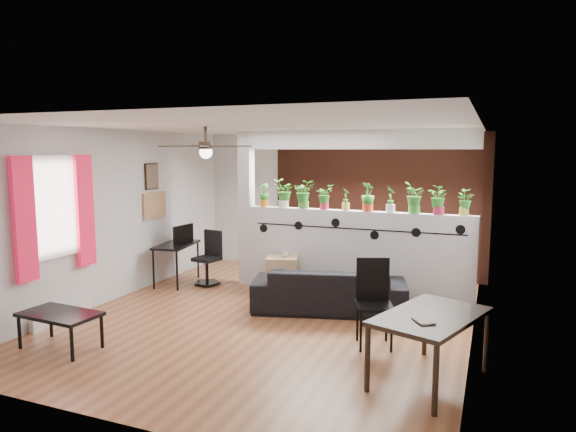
{
  "coord_description": "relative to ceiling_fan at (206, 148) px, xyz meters",
  "views": [
    {
      "loc": [
        2.76,
        -6.24,
        2.3
      ],
      "look_at": [
        0.01,
        0.6,
        1.34
      ],
      "focal_mm": 32.0,
      "sensor_mm": 36.0,
      "label": 1
    }
  ],
  "objects": [
    {
      "name": "folding_chair",
      "position": [
        2.31,
        -0.11,
        -1.71
      ],
      "size": [
        0.53,
        0.53,
        1.02
      ],
      "color": "black",
      "rests_on": "ground"
    },
    {
      "name": "pier_column",
      "position": [
        -0.31,
        1.8,
        -1.01
      ],
      "size": [
        0.22,
        0.2,
        2.6
      ],
      "primitive_type": "cube",
      "color": "#BCBCC1",
      "rests_on": "ground"
    },
    {
      "name": "potted_plant_1",
      "position": [
        0.37,
        1.8,
        -0.72
      ],
      "size": [
        0.31,
        0.31,
        0.47
      ],
      "color": "white",
      "rests_on": "partition_wall"
    },
    {
      "name": "baseboard_heater",
      "position": [
        -1.74,
        -0.9,
        -2.22
      ],
      "size": [
        0.08,
        1.0,
        0.18
      ],
      "primitive_type": "cube",
      "color": "silver",
      "rests_on": "ground"
    },
    {
      "name": "ceiling_header",
      "position": [
        1.6,
        1.8,
        0.14
      ],
      "size": [
        3.6,
        0.18,
        0.3
      ],
      "primitive_type": "cube",
      "color": "silver",
      "rests_on": "room_shell"
    },
    {
      "name": "cup",
      "position": [
        0.53,
        1.46,
        -1.67
      ],
      "size": [
        0.12,
        0.12,
        0.09
      ],
      "primitive_type": "imported",
      "rotation": [
        0.0,
        0.0,
        0.05
      ],
      "color": "gray",
      "rests_on": "cube_shelf"
    },
    {
      "name": "book",
      "position": [
        2.95,
        -1.2,
        -1.61
      ],
      "size": [
        0.25,
        0.26,
        0.02
      ],
      "primitive_type": "imported",
      "rotation": [
        0.0,
        0.0,
        0.61
      ],
      "color": "gray",
      "rests_on": "dining_table"
    },
    {
      "name": "corkboard",
      "position": [
        -1.78,
        1.25,
        -0.96
      ],
      "size": [
        0.03,
        0.6,
        0.45
      ],
      "primitive_type": "cube",
      "color": "#A0724D",
      "rests_on": "room_shell"
    },
    {
      "name": "potted_plant_7",
      "position": [
        2.48,
        1.8,
        -0.72
      ],
      "size": [
        0.23,
        0.27,
        0.47
      ],
      "color": "green",
      "rests_on": "partition_wall"
    },
    {
      "name": "cube_shelf",
      "position": [
        0.48,
        1.46,
        -2.01
      ],
      "size": [
        0.6,
        0.57,
        0.6
      ],
      "primitive_type": "cube",
      "rotation": [
        0.0,
        0.0,
        0.31
      ],
      "color": "tan",
      "rests_on": "ground"
    },
    {
      "name": "brick_panel",
      "position": [
        1.6,
        3.27,
        -1.01
      ],
      "size": [
        3.9,
        0.05,
        2.6
      ],
      "primitive_type": "cube",
      "color": "#A3472F",
      "rests_on": "ground"
    },
    {
      "name": "potted_plant_6",
      "position": [
        2.13,
        1.8,
        -0.76
      ],
      "size": [
        0.24,
        0.25,
        0.39
      ],
      "color": "white",
      "rests_on": "partition_wall"
    },
    {
      "name": "monitor",
      "position": [
        -1.45,
        1.53,
        -1.54
      ],
      "size": [
        0.3,
        0.07,
        0.17
      ],
      "primitive_type": "imported",
      "rotation": [
        0.0,
        0.0,
        1.5
      ],
      "color": "black",
      "rests_on": "computer_desk"
    },
    {
      "name": "coffee_table",
      "position": [
        -1.02,
        -1.62,
        -1.93
      ],
      "size": [
        0.95,
        0.57,
        0.43
      ],
      "color": "black",
      "rests_on": "ground"
    },
    {
      "name": "vine_decal",
      "position": [
        1.6,
        1.7,
        -1.23
      ],
      "size": [
        3.31,
        0.01,
        0.3
      ],
      "color": "black",
      "rests_on": "partition_wall"
    },
    {
      "name": "computer_desk",
      "position": [
        -1.45,
        1.38,
        -1.69
      ],
      "size": [
        0.65,
        1.02,
        0.69
      ],
      "color": "black",
      "rests_on": "ground"
    },
    {
      "name": "potted_plant_0",
      "position": [
        0.02,
        1.8,
        -0.76
      ],
      "size": [
        0.2,
        0.17,
        0.39
      ],
      "color": "orange",
      "rests_on": "partition_wall"
    },
    {
      "name": "room_shell",
      "position": [
        0.8,
        0.3,
        -1.01
      ],
      "size": [
        6.3,
        7.1,
        2.9
      ],
      "color": "brown",
      "rests_on": "ground"
    },
    {
      "name": "potted_plant_4",
      "position": [
        1.42,
        1.8,
        -0.77
      ],
      "size": [
        0.21,
        0.22,
        0.36
      ],
      "color": "gold",
      "rests_on": "partition_wall"
    },
    {
      "name": "office_chair",
      "position": [
        -0.89,
        1.51,
        -1.91
      ],
      "size": [
        0.47,
        0.47,
        0.91
      ],
      "color": "black",
      "rests_on": "ground"
    },
    {
      "name": "potted_plant_2",
      "position": [
        0.72,
        1.8,
        -0.72
      ],
      "size": [
        0.3,
        0.28,
        0.46
      ],
      "color": "#448931",
      "rests_on": "partition_wall"
    },
    {
      "name": "potted_plant_8",
      "position": [
        2.83,
        1.8,
        -0.73
      ],
      "size": [
        0.29,
        0.27,
        0.44
      ],
      "color": "#B11C3D",
      "rests_on": "partition_wall"
    },
    {
      "name": "dining_table",
      "position": [
        3.05,
        -0.9,
        -1.7
      ],
      "size": [
        1.14,
        1.45,
        0.69
      ],
      "color": "black",
      "rests_on": "ground"
    },
    {
      "name": "sofa",
      "position": [
        1.45,
        0.91,
        -2.01
      ],
      "size": [
        2.2,
        1.31,
        0.6
      ],
      "primitive_type": "imported",
      "rotation": [
        0.0,
        0.0,
        3.4
      ],
      "color": "black",
      "rests_on": "ground"
    },
    {
      "name": "potted_plant_5",
      "position": [
        1.78,
        1.8,
        -0.73
      ],
      "size": [
        0.3,
        0.29,
        0.45
      ],
      "color": "#C73F17",
      "rests_on": "partition_wall"
    },
    {
      "name": "potted_plant_9",
      "position": [
        3.18,
        1.8,
        -0.76
      ],
      "size": [
        0.24,
        0.23,
        0.38
      ],
      "color": "gold",
      "rests_on": "partition_wall"
    },
    {
      "name": "ceiling_fan",
      "position": [
        0.0,
        0.0,
        0.0
      ],
      "size": [
        1.19,
        1.19,
        0.43
      ],
      "color": "black",
      "rests_on": "room_shell"
    },
    {
      "name": "potted_plant_3",
      "position": [
        1.07,
        1.8,
        -0.75
      ],
      "size": [
        0.23,
        0.25,
        0.4
      ],
      "color": "red",
      "rests_on": "partition_wall"
    },
    {
      "name": "partition_wall",
      "position": [
        1.6,
        1.8,
        -1.64
      ],
      "size": [
        3.6,
        0.18,
        1.35
      ],
      "primitive_type": "cube",
      "color": "#BCBCC1",
      "rests_on": "ground"
    },
    {
      "name": "window_assembly",
      "position": [
        -1.76,
        -0.9,
        -0.81
      ],
      "size": [
        0.09,
        1.3,
        1.55
      ],
      "color": "white",
      "rests_on": "room_shell"
    },
    {
      "name": "framed_art",
      "position": [
        -1.78,
        1.2,
        -0.46
      ],
      "size": [
        0.03,
        0.34,
        0.44
      ],
      "color": "#8C7259",
      "rests_on": "room_shell"
    }
  ]
}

